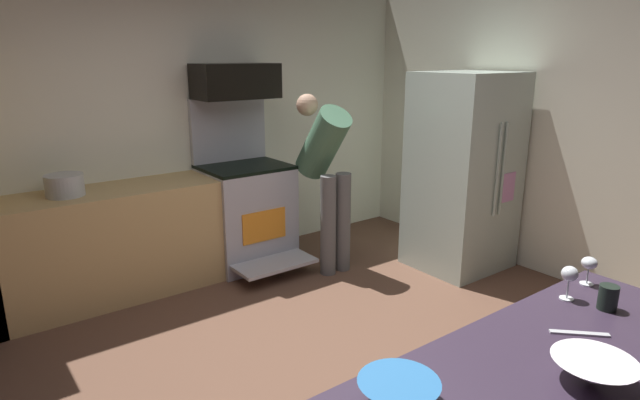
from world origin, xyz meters
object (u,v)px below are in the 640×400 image
object	(u,v)px
wine_glass_near	(589,265)
stock_pot	(65,185)
microwave	(236,81)
mixing_bowl_large	(593,372)
oven_range	(246,211)
wine_glass_far	(570,275)
refrigerator	(463,172)
mug_coffee	(608,298)
person_cook	(326,168)
mixing_bowl_small	(398,393)

from	to	relation	value
wine_glass_near	stock_pot	world-z (taller)	stock_pot
microwave	mixing_bowl_large	world-z (taller)	microwave
oven_range	stock_pot	xyz separation A→B (m)	(-1.52, 0.01, 0.47)
microwave	wine_glass_far	world-z (taller)	microwave
refrigerator	mug_coffee	bearing A→B (deg)	-128.91
refrigerator	wine_glass_far	size ratio (longest dim) A/B	11.62
microwave	stock_pot	world-z (taller)	microwave
person_cook	microwave	bearing A→B (deg)	129.89
mug_coffee	mixing_bowl_small	bearing A→B (deg)	176.19
microwave	refrigerator	world-z (taller)	microwave
microwave	wine_glass_far	bearing A→B (deg)	-92.72
refrigerator	mixing_bowl_large	bearing A→B (deg)	-134.27
person_cook	wine_glass_near	xyz separation A→B (m)	(-0.47, -2.61, 0.06)
oven_range	mixing_bowl_large	xyz separation A→B (m)	(-0.68, -3.55, 0.43)
mixing_bowl_small	refrigerator	bearing A→B (deg)	35.36
wine_glass_far	stock_pot	size ratio (longest dim) A/B	0.55
mixing_bowl_small	wine_glass_far	distance (m)	1.11
mixing_bowl_small	microwave	bearing A→B (deg)	69.38
mixing_bowl_large	mug_coffee	size ratio (longest dim) A/B	2.52
wine_glass_far	mug_coffee	xyz separation A→B (m)	(0.05, -0.15, -0.06)
oven_range	person_cook	size ratio (longest dim) A/B	0.97
stock_pot	wine_glass_far	bearing A→B (deg)	-66.84
stock_pot	mixing_bowl_small	bearing A→B (deg)	-85.41
refrigerator	mixing_bowl_small	world-z (taller)	refrigerator
mixing_bowl_large	wine_glass_far	xyz separation A→B (m)	(0.52, 0.37, 0.07)
stock_pot	refrigerator	bearing A→B (deg)	-22.06
microwave	oven_range	bearing A→B (deg)	-90.00
microwave	mixing_bowl_small	size ratio (longest dim) A/B	2.91
mixing_bowl_large	stock_pot	world-z (taller)	stock_pot
mixing_bowl_large	wine_glass_far	world-z (taller)	wine_glass_far
mixing_bowl_small	wine_glass_near	bearing A→B (deg)	4.27
microwave	mixing_bowl_large	distance (m)	3.79
person_cook	mixing_bowl_small	size ratio (longest dim) A/B	6.24
wine_glass_near	mixing_bowl_large	bearing A→B (deg)	-151.80
mixing_bowl_small	wine_glass_far	bearing A→B (deg)	3.80
wine_glass_far	stock_pot	bearing A→B (deg)	113.16
person_cook	mixing_bowl_large	world-z (taller)	person_cook
microwave	mug_coffee	size ratio (longest dim) A/B	6.96
oven_range	stock_pot	bearing A→B (deg)	179.53
mixing_bowl_small	wine_glass_near	distance (m)	1.33
mixing_bowl_small	wine_glass_far	size ratio (longest dim) A/B	1.65
mixing_bowl_large	mixing_bowl_small	distance (m)	0.65
refrigerator	person_cook	size ratio (longest dim) A/B	1.13
wine_glass_near	mug_coffee	world-z (taller)	wine_glass_near
oven_range	stock_pot	distance (m)	1.59
wine_glass_near	wine_glass_far	xyz separation A→B (m)	(-0.22, -0.03, 0.01)
mixing_bowl_small	person_cook	bearing A→B (deg)	56.48
person_cook	mixing_bowl_small	world-z (taller)	person_cook
oven_range	mixing_bowl_small	world-z (taller)	oven_range
stock_pot	mug_coffee	bearing A→B (deg)	-67.11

